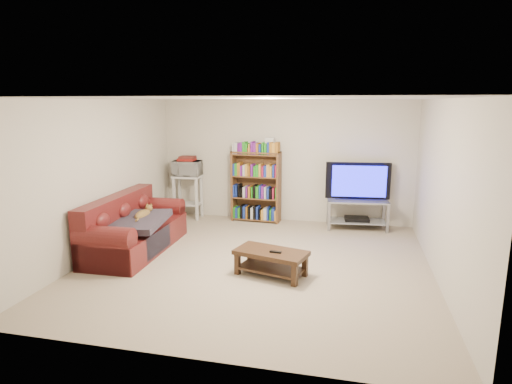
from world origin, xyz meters
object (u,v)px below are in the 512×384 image
(coffee_table, at_px, (271,258))
(tv_stand, at_px, (357,209))
(sofa, at_px, (132,231))
(bookshelf, at_px, (256,186))

(coffee_table, distance_m, tv_stand, 2.81)
(tv_stand, bearing_deg, sofa, -155.85)
(coffee_table, height_order, bookshelf, bookshelf)
(coffee_table, xyz_separation_m, tv_stand, (1.16, 2.56, 0.13))
(sofa, bearing_deg, coffee_table, -13.15)
(bookshelf, bearing_deg, sofa, -122.39)
(sofa, distance_m, tv_stand, 4.09)
(coffee_table, relative_size, tv_stand, 0.92)
(bookshelf, bearing_deg, tv_stand, 0.04)
(sofa, xyz_separation_m, tv_stand, (3.54, 2.05, 0.06))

